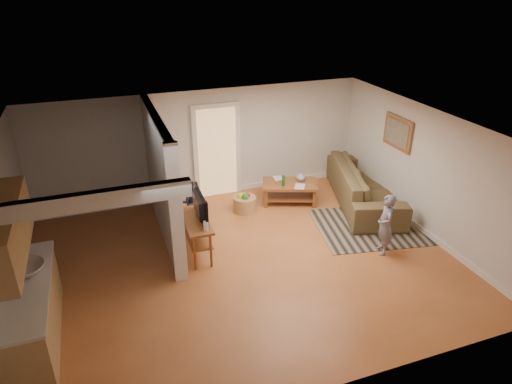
% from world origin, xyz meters
% --- Properties ---
extents(ground, '(7.50, 7.50, 0.00)m').
position_xyz_m(ground, '(0.00, 0.00, 0.00)').
color(ground, '#9A5327').
rests_on(ground, ground).
extents(room_shell, '(7.54, 6.02, 2.52)m').
position_xyz_m(room_shell, '(-1.07, 0.43, 1.46)').
color(room_shell, silver).
rests_on(room_shell, ground).
extents(area_rug, '(2.78, 2.24, 0.01)m').
position_xyz_m(area_rug, '(3.00, 0.34, 0.01)').
color(area_rug, black).
rests_on(area_rug, ground).
extents(sofa, '(1.99, 3.17, 0.86)m').
position_xyz_m(sofa, '(3.30, 1.38, 0.00)').
color(sofa, '#403B20').
rests_on(sofa, ground).
extents(coffee_table, '(1.40, 1.10, 0.72)m').
position_xyz_m(coffee_table, '(1.74, 1.98, 0.37)').
color(coffee_table, '#5F3216').
rests_on(coffee_table, ground).
extents(tv_console, '(0.46, 1.17, 1.00)m').
position_xyz_m(tv_console, '(-0.74, 0.59, 0.66)').
color(tv_console, '#5F3216').
rests_on(tv_console, ground).
extents(speaker_left, '(0.10, 0.10, 0.87)m').
position_xyz_m(speaker_left, '(-1.00, 1.20, 0.44)').
color(speaker_left, black).
rests_on(speaker_left, ground).
extents(speaker_right, '(0.12, 0.12, 1.09)m').
position_xyz_m(speaker_right, '(-1.00, 1.40, 0.55)').
color(speaker_right, black).
rests_on(speaker_right, ground).
extents(toy_basket, '(0.51, 0.51, 0.45)m').
position_xyz_m(toy_basket, '(0.62, 1.92, 0.19)').
color(toy_basket, '#9E7B44').
rests_on(toy_basket, ground).
extents(child, '(0.40, 0.50, 1.19)m').
position_xyz_m(child, '(2.53, -0.54, 0.00)').
color(child, slate).
rests_on(child, ground).
extents(toddler, '(0.45, 0.36, 0.93)m').
position_xyz_m(toddler, '(-0.60, 1.86, 0.00)').
color(toddler, '#1D263D').
rests_on(toddler, ground).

